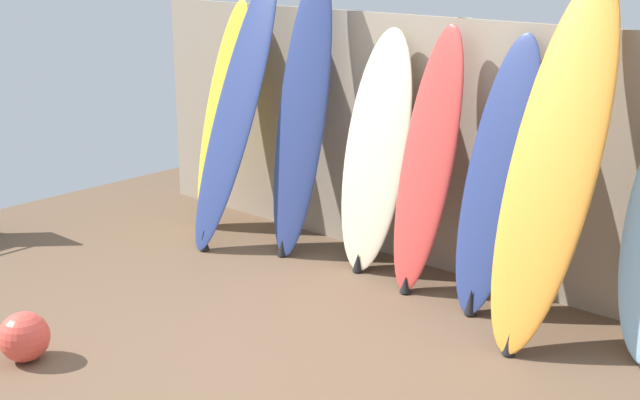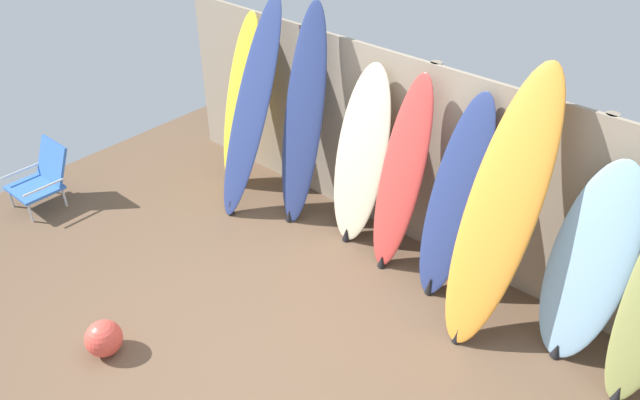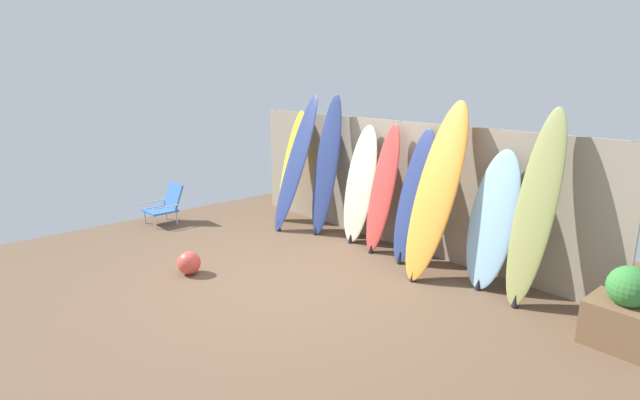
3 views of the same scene
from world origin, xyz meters
The scene contains 12 objects.
ground centered at (0.00, 0.00, 0.00)m, with size 7.68×7.68×0.00m, color brown.
fence_back centered at (0.00, 2.01, 0.90)m, with size 6.08×0.11×1.80m.
surfboard_yellow_0 centered at (-2.06, 1.67, 0.91)m, with size 0.55×0.57×1.85m.
surfboard_navy_1 centered at (-1.65, 1.45, 1.04)m, with size 0.46×0.88×2.12m.
surfboard_navy_2 centered at (-1.12, 1.63, 1.06)m, with size 0.48×0.59×2.14m.
surfboard_cream_3 centered at (-0.49, 1.71, 0.85)m, with size 0.59×0.46×1.73m.
surfboard_red_4 centered at (0.01, 1.64, 0.88)m, with size 0.47×0.53×1.79m.
surfboard_navy_5 centered at (0.54, 1.65, 0.86)m, with size 0.47×0.58×1.76m.
surfboard_orange_6 centered at (1.01, 1.47, 1.06)m, with size 0.55×0.91×2.14m.
surfboard_skyblue_7 centered at (1.67, 1.65, 0.80)m, with size 0.59×0.48×1.61m.
beach_chair centered at (-3.27, -0.04, 0.33)m, with size 0.50×0.56×0.65m.
beach_ball centered at (-1.00, -0.81, 0.14)m, with size 0.29×0.29×0.29m, color #E54C3F.
Camera 2 is at (2.49, -2.25, 3.73)m, focal length 35.00 mm.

